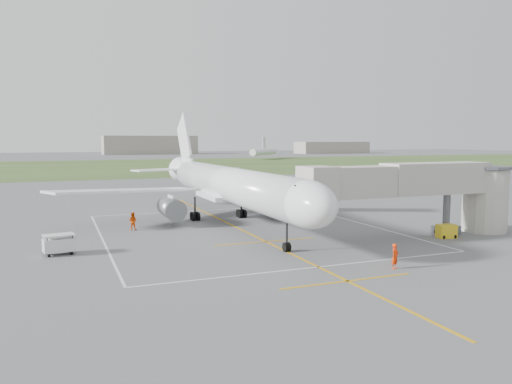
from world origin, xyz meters
name	(u,v)px	position (x,y,z in m)	size (l,w,h in m)	color
ground	(231,225)	(0.00, 0.00, 0.00)	(700.00, 700.00, 0.00)	#545456
grass_strip	(111,167)	(0.00, 130.00, 0.01)	(700.00, 120.00, 0.02)	#3A4D21
apron_markings	(250,234)	(0.00, -5.82, 0.01)	(28.20, 60.00, 0.01)	#D0920C
airliner	(228,185)	(0.00, 0.75, 4.39)	(38.93, 46.75, 13.52)	white
jet_bridge	(429,188)	(15.72, -13.50, 4.74)	(23.40, 5.00, 7.20)	#A6A196
gpu_unit	(446,231)	(16.86, -14.82, 0.64)	(1.89, 1.47, 1.30)	gold
baggage_cart	(59,244)	(-17.86, -8.49, 0.86)	(2.62, 1.81, 1.69)	silver
ramp_worker_nose	(395,256)	(4.96, -22.51, 0.93)	(0.68, 0.45, 1.86)	red
ramp_worker_wing	(133,221)	(-10.62, 0.67, 0.94)	(0.91, 0.71, 1.88)	#E24707
distant_hangars	(59,147)	(-16.15, 265.19, 5.17)	(345.00, 49.00, 12.00)	gray
distant_aircraft	(80,154)	(-8.55, 170.02, 3.59)	(192.81, 35.97, 8.85)	white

